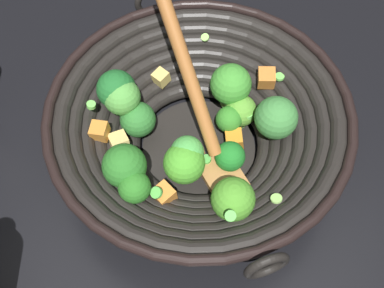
{
  "coord_description": "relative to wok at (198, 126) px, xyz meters",
  "views": [
    {
      "loc": [
        -0.36,
        -0.01,
        0.62
      ],
      "look_at": [
        -0.01,
        0.01,
        0.03
      ],
      "focal_mm": 45.24,
      "sensor_mm": 36.0,
      "label": 1
    }
  ],
  "objects": [
    {
      "name": "ground_plane",
      "position": [
        0.0,
        -0.0,
        -0.07
      ],
      "size": [
        4.0,
        4.0,
        0.0
      ],
      "primitive_type": "plane",
      "color": "black"
    },
    {
      "name": "wok",
      "position": [
        0.0,
        0.0,
        0.0
      ],
      "size": [
        0.43,
        0.41,
        0.28
      ],
      "color": "black",
      "rests_on": "ground"
    }
  ]
}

